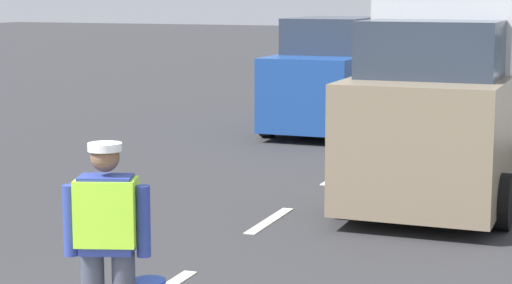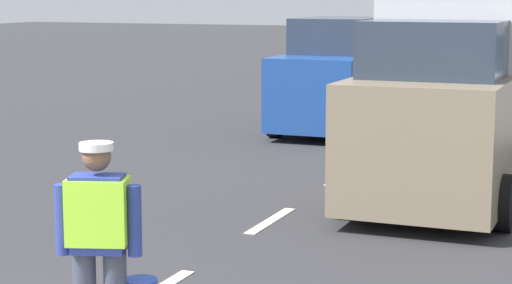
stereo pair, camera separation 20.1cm
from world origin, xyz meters
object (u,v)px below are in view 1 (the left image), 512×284
at_px(delivery_truck, 447,80).
at_px(car_oncoming_lead, 331,78).
at_px(road_worker, 110,238).
at_px(car_oncoming_third, 481,32).

xyz_separation_m(delivery_truck, car_oncoming_lead, (-3.24, 5.45, -0.55)).
xyz_separation_m(road_worker, car_oncoming_lead, (-1.86, 12.17, 0.13)).
xyz_separation_m(car_oncoming_third, car_oncoming_lead, (0.28, -23.63, 0.03)).
xyz_separation_m(road_worker, car_oncoming_third, (-2.14, 35.80, 0.10)).
distance_m(road_worker, car_oncoming_lead, 12.31).
height_order(delivery_truck, car_oncoming_third, delivery_truck).
bearing_deg(road_worker, delivery_truck, 78.42).
bearing_deg(car_oncoming_third, road_worker, -86.58).
relative_size(road_worker, delivery_truck, 0.36).
distance_m(delivery_truck, car_oncoming_third, 29.29).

